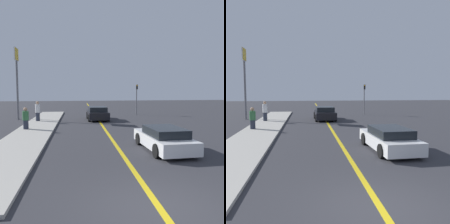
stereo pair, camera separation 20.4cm
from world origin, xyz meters
The scene contains 9 objects.
ground_plane centered at (0.00, 0.00, 0.00)m, with size 120.00×120.00×0.00m, color #333338.
road_center_line centered at (0.00, 18.00, 0.00)m, with size 0.20×60.00×0.01m.
sidewalk_left centered at (-5.12, 13.45, 0.06)m, with size 2.69×26.91×0.12m.
car_near_right_lane centered at (2.18, 5.87, 0.58)m, with size 2.08×4.47×1.17m.
car_ahead_center centered at (-0.08, 18.57, 0.65)m, with size 2.09×4.22×1.32m.
pedestrian_near_curb centered at (-5.79, 12.91, 0.90)m, with size 0.44×0.44×1.59m.
pedestrian_mid_group centered at (-5.65, 17.65, 1.02)m, with size 0.43×0.43×1.81m.
traffic_light centered at (4.92, 23.00, 2.22)m, with size 0.18×0.40×3.56m.
roadside_sign centered at (-7.89, 19.91, 4.97)m, with size 0.20×1.42×7.05m.
Camera 1 is at (-2.05, -5.83, 3.02)m, focal length 40.00 mm.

